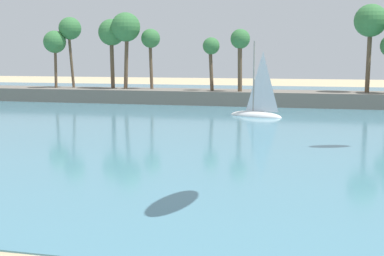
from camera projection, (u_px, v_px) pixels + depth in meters
name	position (u px, v px, depth m)	size (l,w,h in m)	color
sea	(270.00, 109.00, 56.70)	(220.00, 88.35, 0.06)	teal
palm_headland	(252.00, 78.00, 60.70)	(115.54, 6.13, 12.77)	slate
sailboat_mid_bay	(257.00, 109.00, 49.16)	(5.84, 3.42, 8.11)	white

